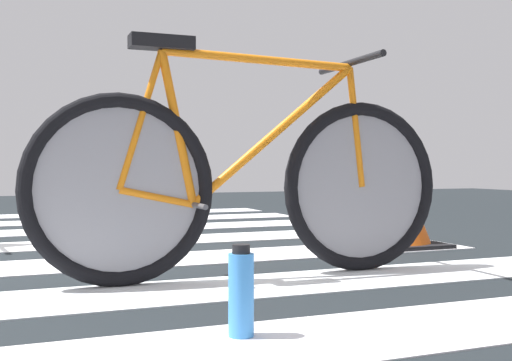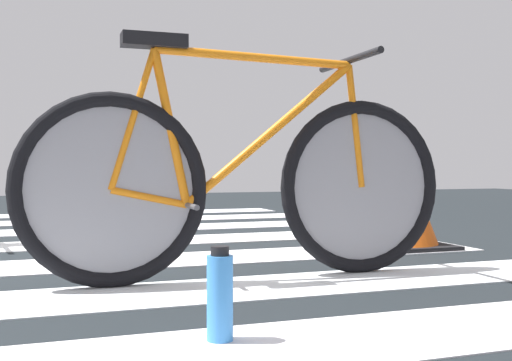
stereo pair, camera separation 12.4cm
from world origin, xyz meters
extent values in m
torus|color=black|center=(0.63, -0.80, 0.38)|extent=(0.72, 0.07, 0.72)
torus|color=black|center=(1.65, -0.81, 0.38)|extent=(0.72, 0.07, 0.72)
cylinder|color=gray|center=(0.63, -0.80, 0.38)|extent=(0.61, 0.02, 0.61)
cylinder|color=gray|center=(1.65, -0.81, 0.38)|extent=(0.61, 0.02, 0.61)
cylinder|color=orange|center=(1.19, -0.81, 0.89)|extent=(0.80, 0.05, 0.05)
cylinder|color=orange|center=(1.25, -0.81, 0.60)|extent=(0.70, 0.05, 0.59)
cylinder|color=orange|center=(0.85, -0.80, 0.61)|extent=(0.15, 0.04, 0.59)
cylinder|color=orange|center=(0.77, -0.80, 0.35)|extent=(0.29, 0.03, 0.09)
cylinder|color=orange|center=(0.71, -0.80, 0.64)|extent=(0.18, 0.03, 0.53)
cylinder|color=orange|center=(1.62, -0.81, 0.63)|extent=(0.09, 0.03, 0.50)
cube|color=black|center=(0.79, -0.80, 0.93)|extent=(0.24, 0.09, 0.05)
cylinder|color=black|center=(1.59, -0.81, 0.90)|extent=(0.04, 0.52, 0.03)
cylinder|color=#4C4C51|center=(0.91, -0.80, 0.32)|extent=(0.03, 0.34, 0.02)
cylinder|color=#3B88D9|center=(0.80, -1.61, 0.13)|extent=(0.07, 0.07, 0.22)
cylinder|color=black|center=(0.80, -1.61, 0.25)|extent=(0.05, 0.05, 0.02)
cube|color=black|center=(2.26, -0.18, 0.03)|extent=(0.46, 0.46, 0.02)
cone|color=#EA5B14|center=(2.26, -0.18, 0.28)|extent=(0.40, 0.40, 0.53)
cylinder|color=white|center=(2.26, -0.18, 0.31)|extent=(0.22, 0.22, 0.05)
camera|label=1|loc=(0.22, -3.14, 0.47)|focal=44.51mm
camera|label=2|loc=(0.35, -3.14, 0.47)|focal=44.51mm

